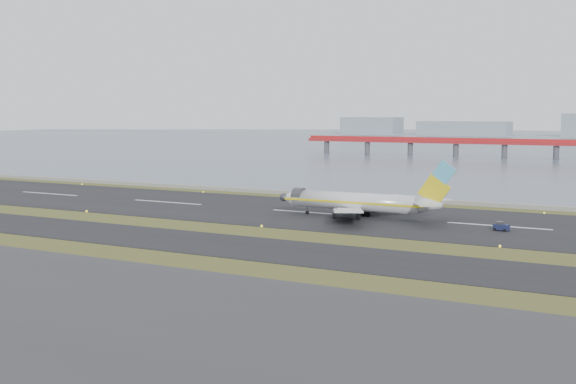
{
  "coord_description": "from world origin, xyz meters",
  "views": [
    {
      "loc": [
        69.27,
        -110.99,
        21.76
      ],
      "look_at": [
        -2.04,
        22.0,
        5.34
      ],
      "focal_mm": 45.0,
      "sensor_mm": 36.0,
      "label": 1
    }
  ],
  "objects": [
    {
      "name": "taxiway_strip",
      "position": [
        0.0,
        -12.0,
        0.05
      ],
      "size": [
        1000.0,
        18.0,
        0.1
      ],
      "primitive_type": "cube",
      "color": "black",
      "rests_on": "ground"
    },
    {
      "name": "airliner",
      "position": [
        12.43,
        27.14,
        3.46
      ],
      "size": [
        38.52,
        32.89,
        12.8
      ],
      "color": "silver",
      "rests_on": "ground"
    },
    {
      "name": "seawall",
      "position": [
        0.0,
        60.0,
        0.5
      ],
      "size": [
        1000.0,
        2.5,
        1.0
      ],
      "primitive_type": "cube",
      "color": "gray",
      "rests_on": "ground"
    },
    {
      "name": "bay_water",
      "position": [
        0.0,
        460.0,
        0.0
      ],
      "size": [
        1400.0,
        800.0,
        1.3
      ],
      "primitive_type": "cube",
      "color": "#455562",
      "rests_on": "ground"
    },
    {
      "name": "runway_strip",
      "position": [
        0.0,
        30.0,
        0.05
      ],
      "size": [
        1000.0,
        45.0,
        0.1
      ],
      "primitive_type": "cube",
      "color": "black",
      "rests_on": "ground"
    },
    {
      "name": "red_pier",
      "position": [
        20.0,
        250.0,
        7.28
      ],
      "size": [
        260.0,
        5.0,
        10.2
      ],
      "color": "#B41E22",
      "rests_on": "ground"
    },
    {
      "name": "ground",
      "position": [
        0.0,
        0.0,
        0.0
      ],
      "size": [
        1000.0,
        1000.0,
        0.0
      ],
      "primitive_type": "plane",
      "color": "#364217",
      "rests_on": "ground"
    },
    {
      "name": "pushback_tug",
      "position": [
        41.59,
        24.58,
        0.86
      ],
      "size": [
        3.01,
        2.09,
        1.77
      ],
      "rotation": [
        0.0,
        0.0,
        -0.19
      ],
      "color": "#161C3E",
      "rests_on": "ground"
    }
  ]
}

